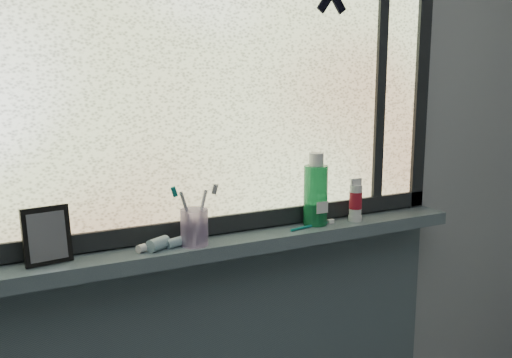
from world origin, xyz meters
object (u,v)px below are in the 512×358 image
Objects in this scene: toothbrush_cup at (194,227)px; mouthwash_bottle at (316,189)px; vanity_mirror at (47,235)px; cream_tube at (356,198)px.

mouthwash_bottle is at bearing 3.70° from toothbrush_cup.
mouthwash_bottle is (0.79, 0.00, 0.04)m from vanity_mirror.
cream_tube is at bearing -8.72° from vanity_mirror.
cream_tube is at bearing -9.38° from mouthwash_bottle.
vanity_mirror reaches higher than toothbrush_cup.
vanity_mirror is 0.92m from cream_tube.
toothbrush_cup is at bearing -176.30° from mouthwash_bottle.
mouthwash_bottle reaches higher than toothbrush_cup.
toothbrush_cup is at bearing -179.58° from cream_tube.
toothbrush_cup is 0.54× the size of mouthwash_bottle.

